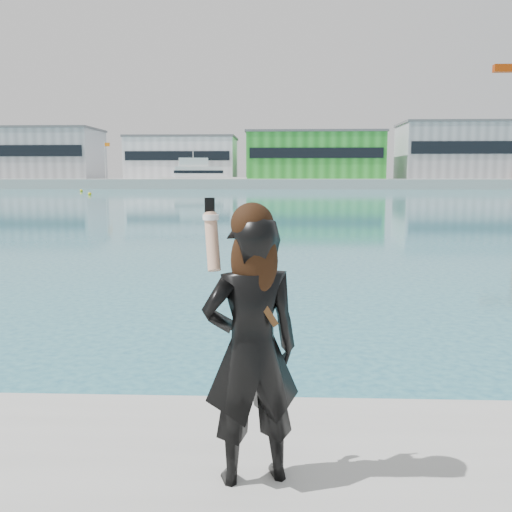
{
  "coord_description": "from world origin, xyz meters",
  "views": [
    {
      "loc": [
        0.04,
        -3.75,
        2.72
      ],
      "look_at": [
        -0.12,
        0.34,
        2.14
      ],
      "focal_mm": 40.0,
      "sensor_mm": 36.0,
      "label": 1
    }
  ],
  "objects": [
    {
      "name": "far_quay",
      "position": [
        0.0,
        130.0,
        1.0
      ],
      "size": [
        320.0,
        40.0,
        2.0
      ],
      "primitive_type": "cube",
      "color": "#9E9E99",
      "rests_on": "ground"
    },
    {
      "name": "warehouse_grey_left",
      "position": [
        -55.0,
        127.98,
        7.76
      ],
      "size": [
        26.52,
        16.36,
        11.5
      ],
      "color": "gray",
      "rests_on": "far_quay"
    },
    {
      "name": "warehouse_white",
      "position": [
        -22.0,
        127.98,
        6.76
      ],
      "size": [
        24.48,
        15.35,
        9.5
      ],
      "color": "silver",
      "rests_on": "far_quay"
    },
    {
      "name": "warehouse_green",
      "position": [
        8.0,
        127.98,
        7.26
      ],
      "size": [
        30.6,
        16.36,
        10.5
      ],
      "color": "#228925",
      "rests_on": "far_quay"
    },
    {
      "name": "warehouse_grey_right",
      "position": [
        40.0,
        127.98,
        8.26
      ],
      "size": [
        25.5,
        15.35,
        12.5
      ],
      "color": "gray",
      "rests_on": "far_quay"
    },
    {
      "name": "flagpole_left",
      "position": [
        -37.91,
        121.0,
        6.54
      ],
      "size": [
        1.28,
        0.16,
        8.0
      ],
      "color": "silver",
      "rests_on": "far_quay"
    },
    {
      "name": "flagpole_right",
      "position": [
        22.09,
        121.0,
        6.54
      ],
      "size": [
        1.28,
        0.16,
        8.0
      ],
      "color": "silver",
      "rests_on": "far_quay"
    },
    {
      "name": "motor_yacht",
      "position": [
        -16.26,
        115.31,
        2.33
      ],
      "size": [
        18.38,
        8.35,
        8.29
      ],
      "rotation": [
        0.0,
        0.0,
        0.2
      ],
      "color": "white",
      "rests_on": "ground"
    },
    {
      "name": "buoy_far",
      "position": [
        -33.26,
        91.64,
        0.0
      ],
      "size": [
        0.5,
        0.5,
        0.5
      ],
      "primitive_type": "sphere",
      "color": "yellow",
      "rests_on": "ground"
    },
    {
      "name": "buoy_extra",
      "position": [
        -26.42,
        75.37,
        0.0
      ],
      "size": [
        0.5,
        0.5,
        0.5
      ],
      "primitive_type": "sphere",
      "color": "yellow",
      "rests_on": "ground"
    },
    {
      "name": "woman",
      "position": [
        -0.12,
        -0.36,
        1.7
      ],
      "size": [
        0.71,
        0.56,
        1.78
      ],
      "rotation": [
        0.0,
        0.0,
        3.44
      ],
      "color": "black",
      "rests_on": "near_quay"
    }
  ]
}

